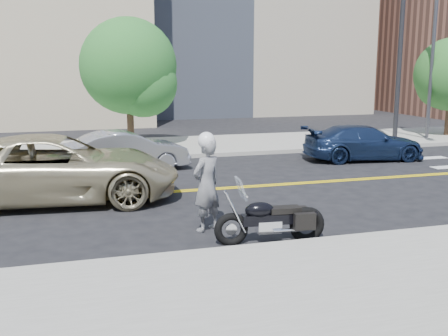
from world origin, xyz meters
TOP-DOWN VIEW (x-y plane):
  - ground_plane at (0.00, 0.00)m, footprint 120.00×120.00m
  - sidewalk_near at (0.00, -7.50)m, footprint 60.00×5.00m
  - sidewalk_far at (0.00, 7.50)m, footprint 60.00×5.00m
  - lamp_post at (12.00, 6.50)m, footprint 0.16×0.16m
  - traffic_light at (10.00, 5.08)m, footprint 0.28×4.50m
  - motorcyclist at (-0.83, -3.54)m, footprint 0.84×0.76m
  - motorcycle at (0.19, -4.57)m, footprint 2.16×0.80m
  - suv at (-3.85, -0.20)m, footprint 6.27×3.27m
  - parked_car_silver at (-1.80, 3.21)m, footprint 4.13×1.97m
  - parked_car_blue at (6.66, 2.95)m, footprint 4.49×2.20m
  - tree_far_a at (-1.16, 7.93)m, footprint 3.86×3.86m

SIDE VIEW (x-z plane):
  - ground_plane at x=0.00m, z-range 0.00..0.00m
  - sidewalk_near at x=0.00m, z-range 0.00..0.15m
  - sidewalk_far at x=0.00m, z-range 0.00..0.15m
  - parked_car_blue at x=6.66m, z-range 0.00..1.26m
  - motorcycle at x=0.19m, z-range 0.00..1.29m
  - parked_car_silver at x=-1.80m, z-range 0.00..1.31m
  - suv at x=-3.85m, z-range 0.00..1.68m
  - motorcyclist at x=-0.83m, z-range 0.00..2.05m
  - tree_far_a at x=-1.16m, z-range 0.70..5.98m
  - lamp_post at x=12.00m, z-range 0.15..8.15m
  - traffic_light at x=10.00m, z-range 1.17..8.17m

